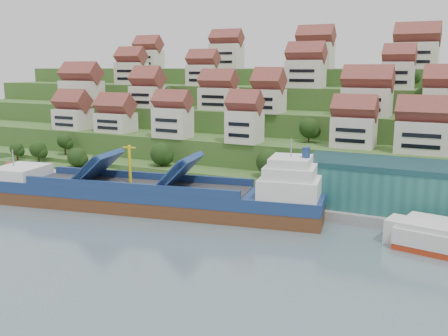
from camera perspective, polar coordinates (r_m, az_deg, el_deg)
The scene contains 9 objects.
ground at distance 110.35m, azimuth -4.31°, elevation -5.27°, with size 300.00×300.00×0.00m, color slate.
quay at distance 115.27m, azimuth 8.16°, elevation -4.05°, with size 180.00×14.00×2.20m, color gray.
pebble_beach at distance 155.30m, azimuth -20.70°, elevation -0.88°, with size 45.00×20.00×1.00m, color gray.
hillside at distance 202.80m, azimuth 10.77°, elevation 5.32°, with size 260.00×128.00×31.00m.
hillside_village at distance 160.62m, azimuth 7.14°, elevation 8.83°, with size 160.26×62.90×29.53m.
hillside_trees at distance 149.59m, azimuth 0.37°, elevation 5.36°, with size 142.21×61.96×31.19m.
flagpole at distance 109.85m, azimuth 6.49°, elevation -1.67°, with size 1.28×0.16×8.00m.
beach_huts at distance 155.62m, azimuth -21.58°, elevation -0.31°, with size 14.40×3.70×2.20m.
cargo_ship at distance 112.87m, azimuth -7.75°, elevation -3.21°, with size 79.52×25.68×17.44m.
Camera 1 is at (54.19, -90.73, 31.76)m, focal length 40.00 mm.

